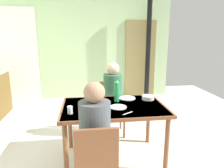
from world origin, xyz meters
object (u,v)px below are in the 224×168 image
at_px(person_near_diner, 95,126).
at_px(dining_table, 114,111).
at_px(water_bottle_green_near, 117,91).
at_px(person_far_diner, 113,90).
at_px(chair_far_diner, 112,104).
at_px(chair_near_diner, 96,161).
at_px(serving_bowl_center, 148,98).

bearing_deg(person_near_diner, dining_table, 67.34).
bearing_deg(water_bottle_green_near, person_near_diner, -112.41).
relative_size(dining_table, person_far_diner, 1.71).
distance_m(dining_table, chair_far_diner, 0.81).
height_order(chair_near_diner, serving_bowl_center, chair_near_diner).
xyz_separation_m(dining_table, serving_bowl_center, (0.51, 0.20, 0.11)).
xyz_separation_m(person_near_diner, serving_bowl_center, (0.79, 0.85, -0.00)).
bearing_deg(dining_table, serving_bowl_center, 21.15).
height_order(person_near_diner, serving_bowl_center, person_near_diner).
height_order(chair_near_diner, person_far_diner, person_far_diner).
bearing_deg(chair_near_diner, water_bottle_green_near, 70.53).
relative_size(chair_near_diner, water_bottle_green_near, 2.88).
bearing_deg(person_near_diner, serving_bowl_center, 47.21).
bearing_deg(chair_far_diner, serving_bowl_center, 126.40).
distance_m(person_near_diner, water_bottle_green_near, 0.90).
distance_m(person_near_diner, person_far_diner, 1.35).
bearing_deg(chair_near_diner, person_near_diner, 90.00).
bearing_deg(dining_table, person_near_diner, -112.66).
relative_size(dining_table, chair_near_diner, 1.51).
xyz_separation_m(person_far_diner, water_bottle_green_near, (-0.01, -0.48, 0.11)).
bearing_deg(person_near_diner, person_far_diner, 74.81).
bearing_deg(chair_far_diner, chair_near_diner, 77.35).
bearing_deg(chair_far_diner, dining_table, 84.07).
height_order(chair_near_diner, chair_far_diner, same).
height_order(chair_far_diner, serving_bowl_center, chair_far_diner).
relative_size(water_bottle_green_near, serving_bowl_center, 1.77).
relative_size(person_far_diner, serving_bowl_center, 4.53).
height_order(chair_near_diner, person_near_diner, person_near_diner).
distance_m(chair_near_diner, water_bottle_green_near, 1.09).
bearing_deg(chair_near_diner, dining_table, 70.96).
bearing_deg(water_bottle_green_near, person_far_diner, 88.29).
height_order(dining_table, chair_near_diner, chair_near_diner).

